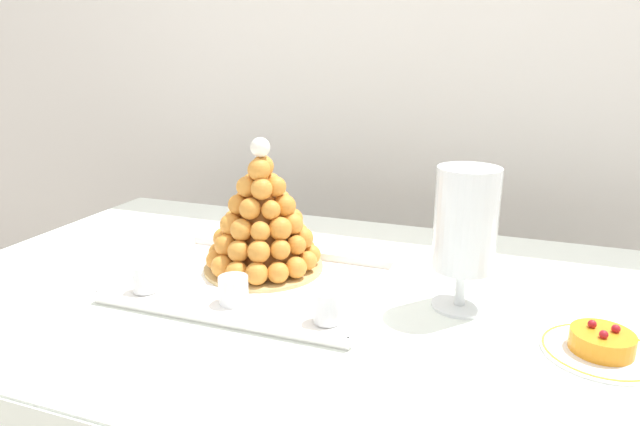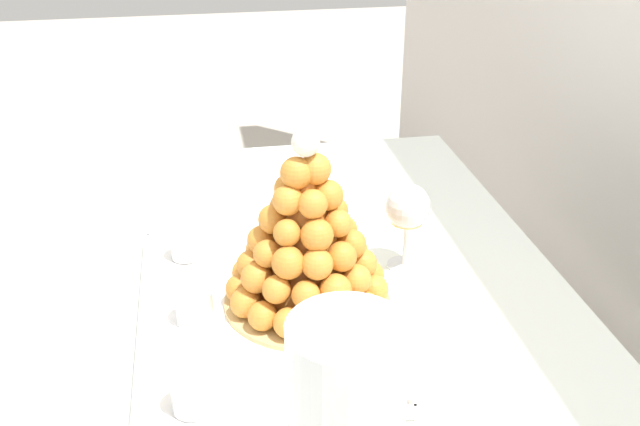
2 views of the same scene
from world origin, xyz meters
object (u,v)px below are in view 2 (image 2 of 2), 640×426
dessert_cup_mid_left (195,307)px  macaron_goblet (346,414)px  dessert_cup_centre (191,392)px  dessert_cup_left (185,245)px  serving_tray (259,315)px  croquembouche (306,241)px  wine_glass (407,209)px

dessert_cup_mid_left → macaron_goblet: (0.41, 0.15, 0.14)m
dessert_cup_centre → macaron_goblet: size_ratio=0.21×
dessert_cup_left → macaron_goblet: (0.61, 0.16, 0.14)m
serving_tray → macaron_goblet: bearing=7.0°
croquembouche → dessert_cup_left: 0.27m
dessert_cup_left → dessert_cup_centre: bearing=0.4°
dessert_cup_mid_left → dessert_cup_centre: size_ratio=0.97×
dessert_cup_centre → macaron_goblet: (0.22, 0.16, 0.14)m
wine_glass → dessert_cup_left: bearing=-102.7°
serving_tray → croquembouche: size_ratio=1.79×
dessert_cup_mid_left → dessert_cup_centre: bearing=-2.7°
croquembouche → wine_glass: size_ratio=1.89×
dessert_cup_centre → macaron_goblet: bearing=36.0°
macaron_goblet → wine_glass: 0.57m
serving_tray → dessert_cup_centre: size_ratio=8.93×
croquembouche → dessert_cup_centre: (0.22, -0.19, -0.08)m
dessert_cup_left → dessert_cup_mid_left: (0.20, 0.01, -0.00)m
serving_tray → wine_glass: size_ratio=3.37×
serving_tray → croquembouche: croquembouche is taller
dessert_cup_mid_left → dessert_cup_centre: (0.20, -0.01, 0.00)m
serving_tray → dessert_cup_left: (-0.19, -0.11, 0.03)m
dessert_cup_left → dessert_cup_centre: (0.39, 0.00, 0.00)m
serving_tray → dessert_cup_centre: (0.20, -0.11, 0.03)m
croquembouche → dessert_cup_centre: croquembouche is taller
serving_tray → dessert_cup_centre: bearing=-28.4°
croquembouche → macaron_goblet: bearing=-3.9°
macaron_goblet → wine_glass: macaron_goblet is taller
dessert_cup_centre → macaron_goblet: macaron_goblet is taller
macaron_goblet → dessert_cup_left: bearing=-165.2°
croquembouche → macaron_goblet: croquembouche is taller
serving_tray → wine_glass: bearing=112.3°
dessert_cup_mid_left → croquembouche: bearing=96.8°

